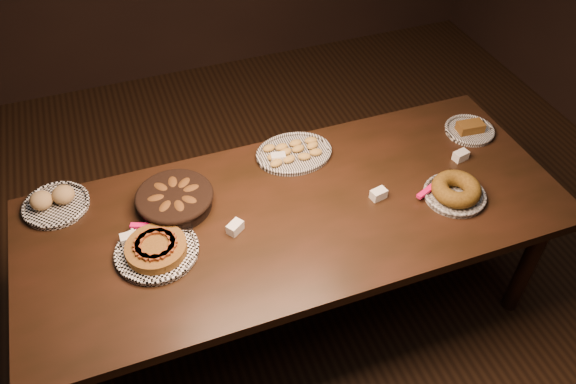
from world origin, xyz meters
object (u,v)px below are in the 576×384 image
object	(u,v)px
buffet_table	(297,221)
bundt_cake_plate	(455,191)
madeleine_platter	(294,153)
apple_tart_plate	(156,249)

from	to	relation	value
buffet_table	bundt_cake_plate	distance (m)	0.72
buffet_table	bundt_cake_plate	size ratio (longest dim) A/B	7.59
madeleine_platter	buffet_table	bearing A→B (deg)	-94.47
madeleine_platter	bundt_cake_plate	xyz separation A→B (m)	(0.58, -0.52, 0.02)
bundt_cake_plate	buffet_table	bearing A→B (deg)	169.46
buffet_table	madeleine_platter	distance (m)	0.38
buffet_table	apple_tart_plate	distance (m)	0.63
madeleine_platter	bundt_cake_plate	distance (m)	0.78
madeleine_platter	apple_tart_plate	bearing A→B (deg)	-138.85
apple_tart_plate	bundt_cake_plate	bearing A→B (deg)	-18.22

